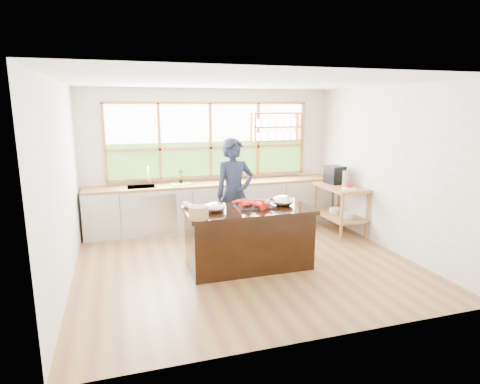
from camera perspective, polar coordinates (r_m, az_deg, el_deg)
name	(u,v)px	position (r m, az deg, el deg)	size (l,w,h in m)	color
ground_plane	(244,261)	(6.32, 0.63, -9.85)	(5.00, 5.00, 0.00)	olive
room_shell	(236,146)	(6.39, -0.53, 6.63)	(5.02, 4.52, 2.71)	white
back_counter	(214,205)	(7.96, -3.75, -1.79)	(4.90, 0.63, 0.90)	#B0AEA7
right_shelf_unit	(341,201)	(7.80, 14.11, -1.29)	(0.62, 1.10, 0.90)	#A66238
island	(249,238)	(5.98, 1.23, -6.49)	(1.85, 0.90, 0.90)	black
cook	(234,195)	(6.63, -0.81, -0.36)	(0.68, 0.45, 1.86)	#1B2339
potted_plant	(181,176)	(7.78, -8.44, 2.22)	(0.15, 0.10, 0.29)	slate
cutting_board	(181,184)	(7.74, -8.39, 1.15)	(0.40, 0.30, 0.01)	#5CC542
espresso_machine	(335,175)	(7.92, 13.33, 2.40)	(0.30, 0.32, 0.34)	black
wine_bottle	(344,178)	(7.73, 14.61, 1.90)	(0.07, 0.07, 0.29)	#A6C668
fruit_bowl	(349,187)	(7.42, 15.25, 0.65)	(0.25, 0.25, 0.11)	silver
slate_board	(254,206)	(5.95, 2.06, -2.02)	(0.55, 0.40, 0.02)	black
lobster_pile	(254,203)	(5.93, 2.02, -1.59)	(0.55, 0.48, 0.08)	red
mixing_bowl_left	(215,207)	(5.67, -3.59, -2.19)	(0.29, 0.29, 0.14)	silver
mixing_bowl_right	(283,201)	(6.05, 6.09, -1.26)	(0.33, 0.33, 0.16)	silver
wine_glass	(272,202)	(5.59, 4.54, -1.38)	(0.08, 0.08, 0.22)	white
wicker_basket	(199,213)	(5.33, -5.92, -2.93)	(0.26, 0.26, 0.17)	tan
parchment_roll	(190,206)	(5.89, -7.18, -1.96)	(0.08, 0.08, 0.30)	white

